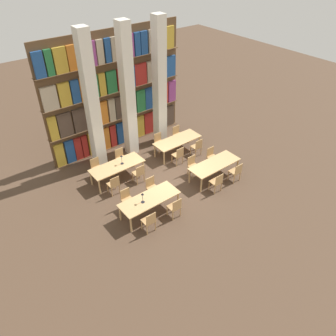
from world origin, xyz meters
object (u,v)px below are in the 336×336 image
object	(u,v)px
chair_10	(139,173)
chair_14	(197,147)
chair_7	(212,156)
chair_13	(159,141)
reading_table_2	(117,167)
chair_9	(97,167)
chair_0	(149,221)
reading_table_3	(177,141)
chair_12	(178,155)
chair_3	(152,187)
desk_lamp_1	(122,158)
chair_8	(114,184)
chair_15	(177,134)
chair_11	(121,157)
chair_5	(193,165)
pillar_center	(128,94)
chair_4	(217,182)
pillar_left	(92,104)
chair_1	(127,199)
desk_lamp_0	(143,196)
pillar_right	(159,84)
chair_2	(175,207)
reading_table_1	(215,165)
reading_table_0	(149,200)

from	to	relation	value
chair_10	chair_14	distance (m)	3.30
chair_7	chair_13	bearing A→B (deg)	-65.44
reading_table_2	chair_10	bearing A→B (deg)	-50.32
chair_9	chair_0	bearing A→B (deg)	89.25
reading_table_3	chair_12	xyz separation A→B (m)	(-0.54, -0.73, -0.18)
chair_3	reading_table_2	bearing A→B (deg)	-74.66
reading_table_3	desk_lamp_1	bearing A→B (deg)	-178.87
chair_14	chair_13	bearing A→B (deg)	127.85
chair_8	chair_15	size ratio (longest dim) A/B	1.00
chair_0	chair_11	world-z (taller)	same
chair_0	reading_table_2	size ratio (longest dim) A/B	0.38
chair_8	chair_3	bearing A→B (deg)	-44.40
chair_5	chair_3	bearing A→B (deg)	2.71
pillar_center	chair_4	distance (m)	5.37
pillar_left	chair_9	size ratio (longest dim) A/B	6.76
chair_12	chair_15	world-z (taller)	same
desk_lamp_1	chair_12	xyz separation A→B (m)	(2.53, -0.67, -0.54)
pillar_left	chair_1	xyz separation A→B (m)	(-0.58, -3.26, -2.52)
desk_lamp_0	chair_4	size ratio (longest dim) A/B	0.49
chair_10	reading_table_3	size ratio (longest dim) A/B	0.38
pillar_center	reading_table_3	xyz separation A→B (m)	(1.67, -1.42, -2.34)
pillar_right	chair_7	xyz separation A→B (m)	(0.54, -3.15, -2.52)
chair_3	chair_11	bearing A→B (deg)	-92.45
reading_table_2	chair_2	bearing A→B (deg)	-81.37
chair_10	chair_12	world-z (taller)	same
chair_8	desk_lamp_1	world-z (taller)	desk_lamp_1
chair_3	chair_10	bearing A→B (deg)	-95.75
chair_9	chair_13	world-z (taller)	same
reading_table_1	chair_7	bearing A→B (deg)	52.28
chair_10	chair_13	size ratio (longest dim) A/B	1.00
chair_1	chair_14	world-z (taller)	same
reading_table_3	chair_13	world-z (taller)	chair_13
chair_9	chair_13	size ratio (longest dim) A/B	1.00
reading_table_3	chair_15	size ratio (longest dim) A/B	2.60
chair_7	desk_lamp_1	bearing A→B (deg)	-24.58
reading_table_0	chair_9	bearing A→B (deg)	98.32
chair_2	reading_table_1	bearing A→B (deg)	16.47
reading_table_0	chair_5	world-z (taller)	chair_5
chair_1	chair_11	world-z (taller)	same
chair_9	chair_12	xyz separation A→B (m)	(3.38, -1.43, 0.00)
chair_13	chair_5	bearing A→B (deg)	89.86
desk_lamp_1	chair_12	distance (m)	2.68
chair_4	chair_14	distance (m)	2.72
chair_5	chair_7	xyz separation A→B (m)	(1.13, 0.00, 0.00)
pillar_left	desk_lamp_1	bearing A→B (deg)	-78.04
reading_table_2	chair_9	xyz separation A→B (m)	(-0.61, 0.73, -0.18)
reading_table_0	chair_8	size ratio (longest dim) A/B	2.60
chair_5	chair_4	bearing A→B (deg)	90.00
chair_7	chair_10	bearing A→B (deg)	-16.51
desk_lamp_0	chair_8	xyz separation A→B (m)	(-0.18, 1.83, -0.54)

